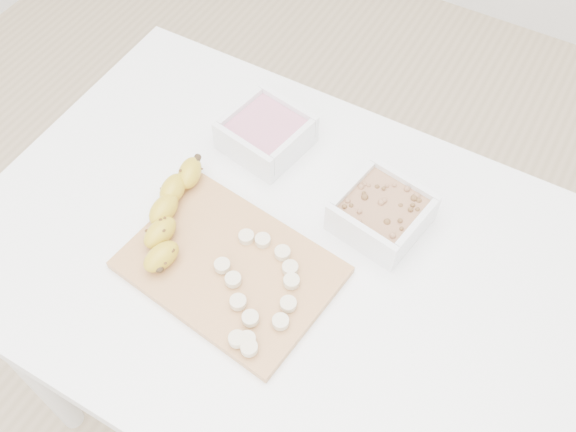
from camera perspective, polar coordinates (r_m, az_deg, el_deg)
The scene contains 7 objects.
ground at distance 1.71m, azimuth -0.52°, elevation -16.47°, with size 3.50×3.50×0.00m, color #C6AD89.
table at distance 1.11m, azimuth -0.77°, elevation -5.73°, with size 1.00×0.70×0.75m.
bowl_yogurt at distance 1.14m, azimuth -1.95°, elevation 7.41°, with size 0.15×0.15×0.06m.
bowl_granola at distance 1.04m, azimuth 8.36°, elevation 0.31°, with size 0.15×0.15×0.06m.
cutting_board at distance 1.00m, azimuth -5.14°, elevation -4.58°, with size 0.31×0.22×0.01m, color tan.
banana at distance 1.04m, azimuth -10.38°, elevation 0.10°, with size 0.06×0.22×0.04m, color gold, non-canonical shape.
banana_slices at distance 0.96m, azimuth -2.62°, elevation -6.70°, with size 0.15×0.19×0.02m.
Camera 1 is at (0.28, -0.46, 1.62)m, focal length 40.00 mm.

